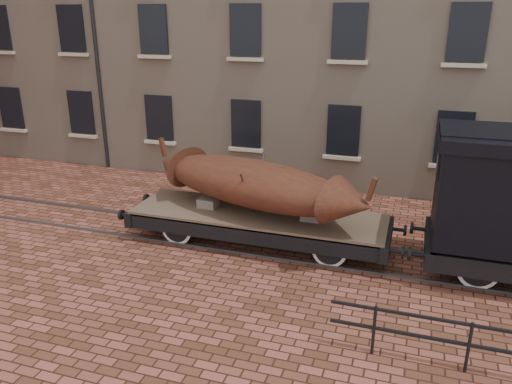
% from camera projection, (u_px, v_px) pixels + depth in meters
% --- Properties ---
extents(ground, '(90.00, 90.00, 0.00)m').
position_uv_depth(ground, '(273.00, 246.00, 13.49)').
color(ground, '#502B1C').
extents(rail_track, '(30.00, 1.52, 0.06)m').
position_uv_depth(rail_track, '(273.00, 245.00, 13.48)').
color(rail_track, '#59595E').
rests_on(rail_track, ground).
extents(flatcar_wagon, '(7.65, 2.08, 1.16)m').
position_uv_depth(flatcar_wagon, '(258.00, 219.00, 13.38)').
color(flatcar_wagon, brown).
rests_on(flatcar_wagon, ground).
extents(iron_boat, '(6.67, 3.48, 1.61)m').
position_uv_depth(iron_boat, '(253.00, 183.00, 13.08)').
color(iron_boat, '#5E2714').
rests_on(iron_boat, flatcar_wagon).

